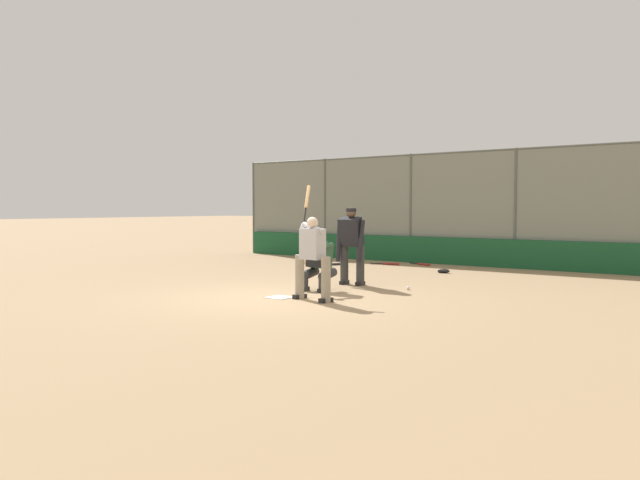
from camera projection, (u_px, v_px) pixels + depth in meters
name	position (u px, v px, depth m)	size (l,w,h in m)	color
ground_plane	(279.00, 298.00, 11.70)	(160.00, 160.00, 0.00)	#9E7F5B
home_plate_marker	(279.00, 297.00, 11.70)	(0.43, 0.43, 0.01)	white
backstop_fence	(460.00, 205.00, 18.29)	(16.40, 0.08, 3.34)	#515651
padding_wall	(458.00, 251.00, 18.28)	(15.99, 0.18, 0.80)	#19512D
bleachers_beyond	(459.00, 243.00, 21.02)	(11.42, 2.50, 1.48)	slate
batter_at_plate	(312.00, 255.00, 11.32)	(0.93, 0.74, 2.12)	gray
catcher_behind_plate	(318.00, 259.00, 12.65)	(0.67, 0.79, 1.25)	#333333
umpire_home	(351.00, 244.00, 13.56)	(0.68, 0.45, 1.69)	#333333
spare_bat_near_backstop	(334.00, 264.00, 18.19)	(0.48, 0.78, 0.07)	black
spare_bat_by_padding	(389.00, 264.00, 18.33)	(0.84, 0.30, 0.07)	black
spare_bat_third_base_side	(422.00, 264.00, 18.21)	(0.79, 0.32, 0.07)	black
fielding_glove_on_dirt	(444.00, 271.00, 16.08)	(0.30, 0.23, 0.11)	black
baseball_loose	(408.00, 288.00, 12.80)	(0.07, 0.07, 0.07)	white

